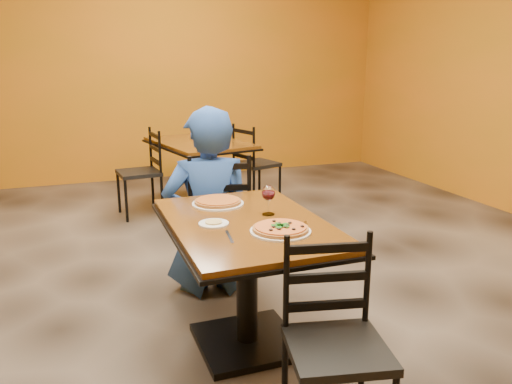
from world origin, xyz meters
name	(u,v)px	position (x,y,z in m)	size (l,w,h in m)	color
floor	(223,306)	(0.00, 0.00, 0.00)	(7.00, 8.00, 0.01)	black
wall_back	(134,67)	(0.00, 4.00, 1.50)	(7.00, 0.01, 3.00)	#C56715
table_main	(247,254)	(0.00, -0.50, 0.56)	(0.83, 1.23, 0.75)	brown
table_second	(200,159)	(0.43, 2.28, 0.56)	(1.07, 1.38, 0.75)	brown
chair_main_near	(337,350)	(0.10, -1.35, 0.44)	(0.40, 0.40, 0.88)	black
chair_main_far	(220,217)	(0.11, 0.43, 0.49)	(0.44, 0.44, 0.97)	black
chair_second_left	(139,173)	(-0.22, 2.28, 0.45)	(0.41, 0.41, 0.90)	black
chair_second_right	(257,164)	(1.08, 2.28, 0.45)	(0.41, 0.41, 0.91)	black
diner	(208,200)	(0.00, 0.32, 0.65)	(0.64, 0.42, 1.30)	#1A3B94
plate_main	(280,231)	(0.10, -0.74, 0.76)	(0.31, 0.31, 0.01)	white
pizza_main	(280,228)	(0.10, -0.74, 0.77)	(0.28, 0.28, 0.02)	#942C0A
plate_far	(218,204)	(-0.06, -0.14, 0.76)	(0.31, 0.31, 0.01)	white
pizza_far	(218,201)	(-0.06, -0.14, 0.77)	(0.28, 0.28, 0.02)	#C46F25
side_plate	(214,224)	(-0.18, -0.50, 0.76)	(0.16, 0.16, 0.01)	white
dip	(214,222)	(-0.18, -0.50, 0.76)	(0.09, 0.09, 0.01)	tan
wine_glass	(268,199)	(0.15, -0.43, 0.84)	(0.08, 0.08, 0.18)	white
fork	(229,237)	(-0.17, -0.72, 0.75)	(0.01, 0.19, 0.00)	silver
knife	(305,228)	(0.24, -0.72, 0.75)	(0.01, 0.21, 0.00)	silver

